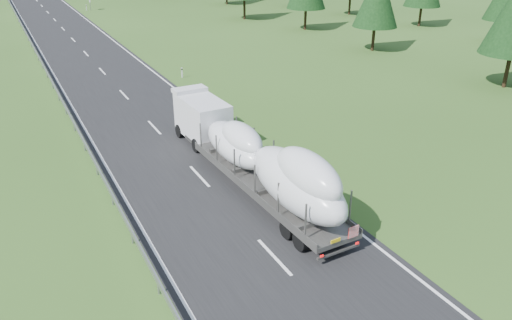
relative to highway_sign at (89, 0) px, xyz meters
name	(u,v)px	position (x,y,z in m)	size (l,w,h in m)	color
ground	(274,257)	(-7.20, -80.00, -1.81)	(400.00, 400.00, 0.00)	#2B4D19
road_surface	(36,0)	(-7.20, 20.00, -1.80)	(10.00, 400.00, 0.02)	black
highway_sign	(89,0)	(0.00, 0.00, 0.00)	(0.08, 0.90, 2.60)	slate
boat_truck	(255,154)	(-5.00, -73.86, 0.31)	(3.01, 18.18, 4.16)	silver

